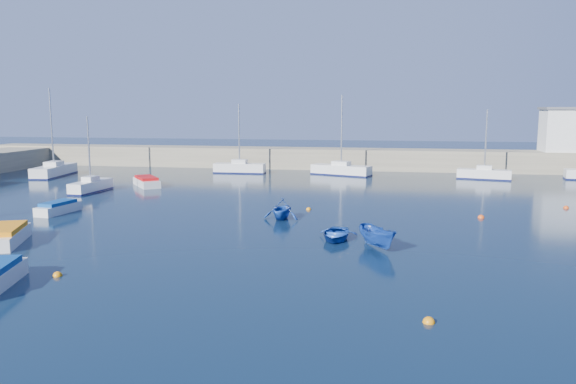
% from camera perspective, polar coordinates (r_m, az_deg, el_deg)
% --- Properties ---
extents(ground, '(220.00, 220.00, 0.00)m').
position_cam_1_polar(ground, '(28.14, -4.24, -7.64)').
color(ground, '#0B1D32').
rests_on(ground, ground).
extents(back_wall, '(96.00, 4.50, 2.60)m').
position_cam_1_polar(back_wall, '(72.77, 4.76, 3.40)').
color(back_wall, gray).
rests_on(back_wall, ground).
extents(sailboat_3, '(1.86, 5.31, 7.03)m').
position_cam_1_polar(sailboat_3, '(55.68, -19.39, 0.60)').
color(sailboat_3, silver).
rests_on(sailboat_3, ground).
extents(sailboat_4, '(3.06, 7.88, 10.04)m').
position_cam_1_polar(sailboat_4, '(70.23, -22.66, 2.06)').
color(sailboat_4, silver).
rests_on(sailboat_4, ground).
extents(sailboat_5, '(6.17, 1.79, 8.24)m').
position_cam_1_polar(sailboat_5, '(68.03, -4.94, 2.49)').
color(sailboat_5, silver).
rests_on(sailboat_5, ground).
extents(sailboat_6, '(7.30, 4.21, 9.27)m').
position_cam_1_polar(sailboat_6, '(66.04, 5.41, 2.29)').
color(sailboat_6, silver).
rests_on(sailboat_6, ground).
extents(sailboat_7, '(5.87, 2.76, 7.60)m').
position_cam_1_polar(sailboat_7, '(65.55, 19.30, 1.77)').
color(sailboat_7, silver).
rests_on(sailboat_7, ground).
extents(motorboat_0, '(3.22, 4.96, 1.05)m').
position_cam_1_polar(motorboat_0, '(36.49, -26.72, -3.98)').
color(motorboat_0, silver).
rests_on(motorboat_0, ground).
extents(motorboat_1, '(1.80, 3.88, 0.92)m').
position_cam_1_polar(motorboat_1, '(45.37, -22.31, -1.48)').
color(motorboat_1, silver).
rests_on(motorboat_1, ground).
extents(motorboat_2, '(4.25, 4.83, 0.99)m').
position_cam_1_polar(motorboat_2, '(58.17, -14.17, 1.03)').
color(motorboat_2, silver).
rests_on(motorboat_2, ground).
extents(dinghy_center, '(2.57, 3.45, 0.68)m').
position_cam_1_polar(dinghy_center, '(33.78, 4.89, -4.29)').
color(dinghy_center, '#163D99').
rests_on(dinghy_center, ground).
extents(dinghy_left, '(2.81, 3.16, 1.53)m').
position_cam_1_polar(dinghy_left, '(39.65, -0.64, -1.71)').
color(dinghy_left, '#163D99').
rests_on(dinghy_left, ground).
extents(dinghy_right, '(2.78, 3.45, 1.27)m').
position_cam_1_polar(dinghy_right, '(31.96, 9.09, -4.57)').
color(dinghy_right, '#163D99').
rests_on(dinghy_right, ground).
extents(buoy_0, '(0.44, 0.44, 0.44)m').
position_cam_1_polar(buoy_0, '(28.78, -22.36, -7.91)').
color(buoy_0, orange).
rests_on(buoy_0, ground).
extents(buoy_1, '(0.47, 0.47, 0.47)m').
position_cam_1_polar(buoy_1, '(42.59, 19.02, -2.51)').
color(buoy_1, '#E24710').
rests_on(buoy_1, ground).
extents(buoy_3, '(0.40, 0.40, 0.40)m').
position_cam_1_polar(buoy_3, '(43.52, 2.11, -1.81)').
color(buoy_3, orange).
rests_on(buoy_3, ground).
extents(buoy_4, '(0.43, 0.43, 0.43)m').
position_cam_1_polar(buoy_4, '(49.22, 26.40, -1.49)').
color(buoy_4, '#E24710').
rests_on(buoy_4, ground).
extents(buoy_5, '(0.46, 0.46, 0.46)m').
position_cam_1_polar(buoy_5, '(21.84, 14.11, -12.75)').
color(buoy_5, orange).
rests_on(buoy_5, ground).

